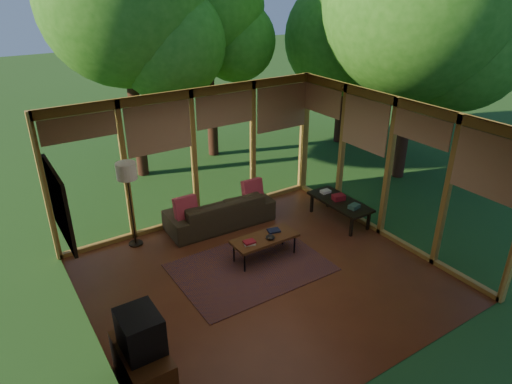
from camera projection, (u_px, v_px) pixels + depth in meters
floor at (264, 278)px, 7.65m from camera, size 5.50×5.50×0.00m
ceiling at (266, 122)px, 6.49m from camera, size 5.50×5.50×0.00m
wall_left at (84, 261)px, 5.72m from camera, size 0.04×5.00×2.70m
wall_front at (388, 291)px, 5.18m from camera, size 5.50×0.04×2.70m
window_wall_back at (194, 158)px, 8.96m from camera, size 5.50×0.12×2.70m
window_wall_right at (388, 169)px, 8.42m from camera, size 0.12×5.00×2.70m
exterior_lawn at (320, 107)px, 17.64m from camera, size 40.00×40.00×0.00m
tree_nw at (123, 2)px, 9.97m from camera, size 3.73×3.73×5.94m
tree_ne at (206, 7)px, 11.35m from camera, size 2.93×2.93×5.37m
tree_se at (420, 2)px, 9.76m from camera, size 4.19×4.19×6.17m
tree_far at (343, 38)px, 12.61m from camera, size 3.23×3.23×4.66m
rug at (251, 267)px, 7.92m from camera, size 2.55×1.81×0.01m
sofa at (220, 211)px, 9.16m from camera, size 2.19×0.93×0.63m
pillow_left at (186, 208)px, 8.63m from camera, size 0.44×0.24×0.46m
pillow_right at (252, 190)px, 9.36m from camera, size 0.44×0.23×0.46m
ct_book_lower at (249, 243)px, 7.80m from camera, size 0.22×0.19×0.03m
ct_book_upper at (249, 242)px, 7.79m from camera, size 0.21×0.16×0.03m
ct_book_side at (274, 230)px, 8.20m from camera, size 0.25×0.21×0.03m
ct_bowl at (270, 237)px, 7.95m from camera, size 0.16×0.16×0.07m
media_cabinet at (144, 367)px, 5.52m from camera, size 0.50×1.00×0.60m
television at (140, 332)px, 5.29m from camera, size 0.45×0.55×0.50m
console_book_a at (354, 206)px, 8.93m from camera, size 0.24×0.19×0.08m
console_book_b at (339, 197)px, 9.27m from camera, size 0.27×0.22×0.11m
console_book_c at (326, 191)px, 9.58m from camera, size 0.20×0.15×0.05m
floor_lamp at (127, 176)px, 8.01m from camera, size 0.36×0.36×1.65m
coffee_table at (265, 239)px, 8.04m from camera, size 1.20×0.50×0.43m
side_console at (340, 203)px, 9.27m from camera, size 0.60×1.40×0.46m
wall_painting at (60, 204)px, 6.71m from camera, size 0.06×1.35×1.15m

